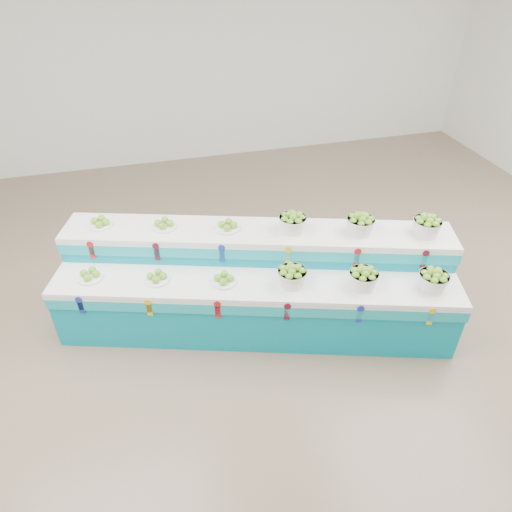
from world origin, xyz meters
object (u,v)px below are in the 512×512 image
(basket_lower_left, at_px, (292,276))
(plate_upper_mid, at_px, (164,224))
(basket_upper_right, at_px, (427,225))
(display_stand, at_px, (256,283))

(basket_lower_left, relative_size, plate_upper_mid, 1.11)
(plate_upper_mid, xyz_separation_m, basket_upper_right, (2.58, -0.82, 0.06))
(display_stand, xyz_separation_m, basket_upper_right, (1.73, -0.28, 0.62))
(basket_upper_right, bearing_deg, plate_upper_mid, 162.30)
(display_stand, xyz_separation_m, basket_lower_left, (0.27, -0.35, 0.32))
(display_stand, relative_size, basket_lower_left, 14.27)
(basket_lower_left, xyz_separation_m, basket_upper_right, (1.46, 0.07, 0.30))
(basket_lower_left, height_order, basket_upper_right, basket_upper_right)
(basket_lower_left, distance_m, basket_upper_right, 1.49)
(plate_upper_mid, distance_m, basket_upper_right, 2.71)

